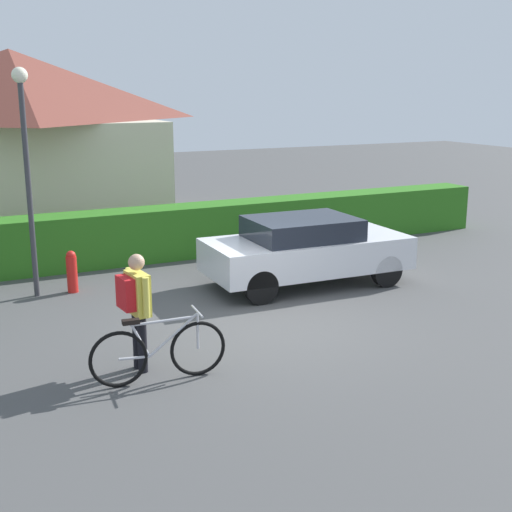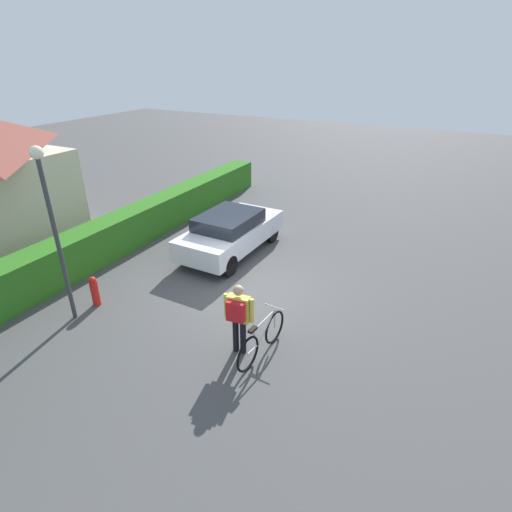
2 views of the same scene
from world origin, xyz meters
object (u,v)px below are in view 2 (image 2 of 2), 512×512
object	(u,v)px
bicycle	(262,339)
fire_hydrant	(95,291)
parked_car_near	(231,232)
street_lamp	(51,214)
person_rider	(238,314)

from	to	relation	value
bicycle	fire_hydrant	xyz separation A→B (m)	(-0.21, 4.63, 0.00)
parked_car_near	bicycle	bearing A→B (deg)	-142.20
street_lamp	fire_hydrant	distance (m)	2.37
parked_car_near	fire_hydrant	bearing A→B (deg)	160.59
parked_car_near	street_lamp	world-z (taller)	street_lamp
parked_car_near	fire_hydrant	size ratio (longest dim) A/B	4.97
bicycle	person_rider	xyz separation A→B (m)	(-0.15, 0.47, 0.58)
bicycle	person_rider	bearing A→B (deg)	107.99
bicycle	fire_hydrant	bearing A→B (deg)	92.57
bicycle	street_lamp	distance (m)	5.27
parked_car_near	street_lamp	distance (m)	5.50
person_rider	street_lamp	size ratio (longest dim) A/B	0.40
person_rider	fire_hydrant	xyz separation A→B (m)	(-0.06, 4.16, -0.58)
person_rider	fire_hydrant	distance (m)	4.20
parked_car_near	bicycle	distance (m)	5.12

